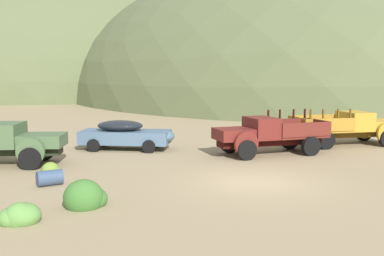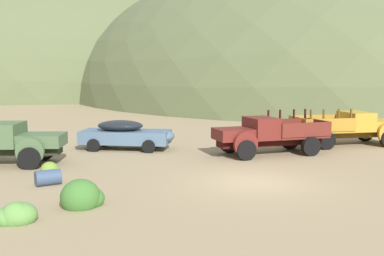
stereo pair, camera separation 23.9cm
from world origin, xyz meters
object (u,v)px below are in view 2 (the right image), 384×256
Objects in this scene: oil_drum_tipped at (48,178)px; truck_oxblood at (263,135)px; truck_weathered_green at (3,143)px; truck_mustard at (354,127)px; car_chalk_blue at (128,134)px.

truck_oxblood is at bearing 22.13° from oil_drum_tipped.
truck_weathered_green is 4.83m from oil_drum_tipped.
truck_oxblood is 0.97× the size of truck_mustard.
truck_weathered_green and truck_mustard have the same top height.
truck_mustard is (6.19, 1.81, 0.01)m from truck_oxblood.
truck_weathered_green is 1.09× the size of truck_oxblood.
truck_mustard is (18.37, 1.64, 0.00)m from truck_weathered_green.
car_chalk_blue is (5.72, 2.86, -0.18)m from truck_weathered_green.
oil_drum_tipped is at bearing -50.66° from truck_weathered_green.
truck_mustard is 17.08m from oil_drum_tipped.
truck_weathered_green is 1.22× the size of car_chalk_blue.
car_chalk_blue is at bearing -31.10° from truck_oxblood.
truck_mustard reaches higher than oil_drum_tipped.
truck_mustard is at bearing 15.39° from truck_weathered_green.
truck_oxblood is (6.46, -3.03, 0.18)m from car_chalk_blue.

